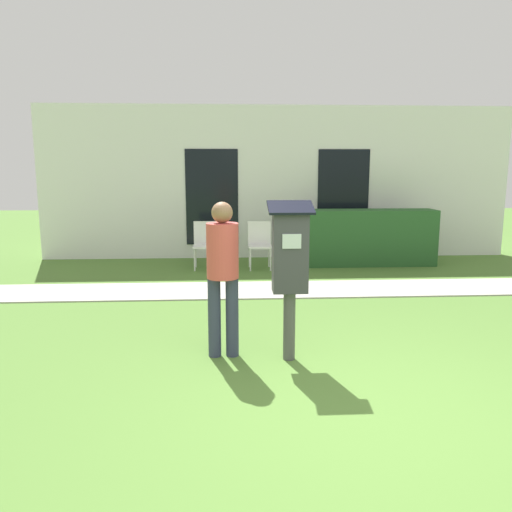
% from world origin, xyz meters
% --- Properties ---
extents(ground_plane, '(40.00, 40.00, 0.00)m').
position_xyz_m(ground_plane, '(0.00, 0.00, 0.00)').
color(ground_plane, '#517A33').
extents(sidewalk, '(12.00, 1.10, 0.02)m').
position_xyz_m(sidewalk, '(0.00, 4.11, 0.01)').
color(sidewalk, '#B7B2A8').
rests_on(sidewalk, ground).
extents(building_facade, '(10.00, 0.26, 3.20)m').
position_xyz_m(building_facade, '(0.00, 7.19, 1.60)').
color(building_facade, white).
rests_on(building_facade, ground).
extents(parking_meter, '(0.44, 0.31, 1.59)m').
position_xyz_m(parking_meter, '(-0.48, 1.22, 1.02)').
color(parking_meter, '#4C4C4C').
rests_on(parking_meter, ground).
extents(person_standing, '(0.32, 0.32, 1.58)m').
position_xyz_m(person_standing, '(-1.14, 1.35, 0.93)').
color(person_standing, '#333851').
rests_on(person_standing, ground).
extents(outdoor_chair_left, '(0.44, 0.44, 0.90)m').
position_xyz_m(outdoor_chair_left, '(-1.51, 5.96, 0.53)').
color(outdoor_chair_left, white).
rests_on(outdoor_chair_left, ground).
extents(outdoor_chair_middle, '(0.44, 0.44, 0.90)m').
position_xyz_m(outdoor_chair_middle, '(-0.47, 5.91, 0.53)').
color(outdoor_chair_middle, white).
rests_on(outdoor_chair_middle, ground).
extents(hedge_row, '(2.65, 0.60, 1.10)m').
position_xyz_m(hedge_row, '(1.70, 6.13, 0.55)').
color(hedge_row, '#285628').
rests_on(hedge_row, ground).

